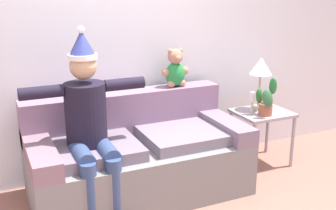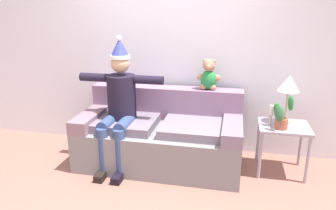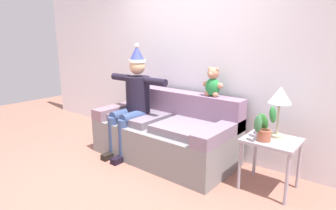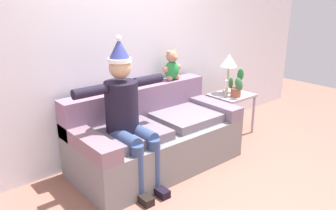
{
  "view_description": "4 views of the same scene",
  "coord_description": "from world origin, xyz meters",
  "px_view_note": "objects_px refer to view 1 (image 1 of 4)",
  "views": [
    {
      "loc": [
        -1.19,
        -2.32,
        1.87
      ],
      "look_at": [
        0.21,
        0.77,
        0.87
      ],
      "focal_mm": 44.36,
      "sensor_mm": 36.0,
      "label": 1
    },
    {
      "loc": [
        0.84,
        -2.49,
        1.87
      ],
      "look_at": [
        0.11,
        0.9,
        0.78
      ],
      "focal_mm": 33.7,
      "sensor_mm": 36.0,
      "label": 2
    },
    {
      "loc": [
        2.34,
        -1.85,
        1.64
      ],
      "look_at": [
        0.13,
        0.87,
        0.79
      ],
      "focal_mm": 30.11,
      "sensor_mm": 36.0,
      "label": 3
    },
    {
      "loc": [
        -2.19,
        -1.86,
        1.93
      ],
      "look_at": [
        0.12,
        0.88,
        0.74
      ],
      "focal_mm": 36.04,
      "sensor_mm": 36.0,
      "label": 4
    }
  ],
  "objects_px": {
    "couch": "(137,156)",
    "person_seated": "(89,122)",
    "side_table": "(262,120)",
    "candle_tall": "(252,100)",
    "table_lamp": "(261,69)",
    "teddy_bear": "(175,69)",
    "potted_plant": "(266,100)"
  },
  "relations": [
    {
      "from": "couch",
      "to": "person_seated",
      "type": "distance_m",
      "value": 0.67
    },
    {
      "from": "side_table",
      "to": "candle_tall",
      "type": "relative_size",
      "value": 2.5
    },
    {
      "from": "couch",
      "to": "table_lamp",
      "type": "height_order",
      "value": "table_lamp"
    },
    {
      "from": "couch",
      "to": "candle_tall",
      "type": "bearing_deg",
      "value": 1.07
    },
    {
      "from": "side_table",
      "to": "person_seated",
      "type": "bearing_deg",
      "value": -173.6
    },
    {
      "from": "teddy_bear",
      "to": "potted_plant",
      "type": "relative_size",
      "value": 0.96
    },
    {
      "from": "person_seated",
      "to": "side_table",
      "type": "bearing_deg",
      "value": 6.4
    },
    {
      "from": "teddy_bear",
      "to": "potted_plant",
      "type": "distance_m",
      "value": 0.97
    },
    {
      "from": "couch",
      "to": "side_table",
      "type": "bearing_deg",
      "value": 1.76
    },
    {
      "from": "potted_plant",
      "to": "side_table",
      "type": "bearing_deg",
      "value": 64.51
    },
    {
      "from": "table_lamp",
      "to": "potted_plant",
      "type": "distance_m",
      "value": 0.35
    },
    {
      "from": "couch",
      "to": "candle_tall",
      "type": "distance_m",
      "value": 1.32
    },
    {
      "from": "couch",
      "to": "candle_tall",
      "type": "height_order",
      "value": "couch"
    },
    {
      "from": "candle_tall",
      "to": "teddy_bear",
      "type": "bearing_deg",
      "value": 159.4
    },
    {
      "from": "person_seated",
      "to": "couch",
      "type": "bearing_deg",
      "value": 19.92
    },
    {
      "from": "table_lamp",
      "to": "candle_tall",
      "type": "distance_m",
      "value": 0.35
    },
    {
      "from": "potted_plant",
      "to": "table_lamp",
      "type": "bearing_deg",
      "value": 72.11
    },
    {
      "from": "table_lamp",
      "to": "potted_plant",
      "type": "relative_size",
      "value": 1.4
    },
    {
      "from": "person_seated",
      "to": "table_lamp",
      "type": "bearing_deg",
      "value": 9.22
    },
    {
      "from": "person_seated",
      "to": "teddy_bear",
      "type": "distance_m",
      "value": 1.13
    },
    {
      "from": "side_table",
      "to": "table_lamp",
      "type": "xyz_separation_m",
      "value": [
        0.01,
        0.1,
        0.53
      ]
    },
    {
      "from": "table_lamp",
      "to": "teddy_bear",
      "type": "bearing_deg",
      "value": 169.98
    },
    {
      "from": "side_table",
      "to": "table_lamp",
      "type": "relative_size",
      "value": 1.04
    },
    {
      "from": "teddy_bear",
      "to": "side_table",
      "type": "bearing_deg",
      "value": -16.05
    },
    {
      "from": "side_table",
      "to": "potted_plant",
      "type": "height_order",
      "value": "potted_plant"
    },
    {
      "from": "couch",
      "to": "candle_tall",
      "type": "relative_size",
      "value": 8.3
    },
    {
      "from": "side_table",
      "to": "potted_plant",
      "type": "distance_m",
      "value": 0.28
    },
    {
      "from": "table_lamp",
      "to": "potted_plant",
      "type": "xyz_separation_m",
      "value": [
        -0.07,
        -0.21,
        -0.28
      ]
    },
    {
      "from": "teddy_bear",
      "to": "couch",
      "type": "bearing_deg",
      "value": -150.4
    },
    {
      "from": "couch",
      "to": "person_seated",
      "type": "xyz_separation_m",
      "value": [
        -0.46,
        -0.17,
        0.45
      ]
    },
    {
      "from": "side_table",
      "to": "table_lamp",
      "type": "distance_m",
      "value": 0.54
    },
    {
      "from": "teddy_bear",
      "to": "potted_plant",
      "type": "height_order",
      "value": "teddy_bear"
    }
  ]
}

